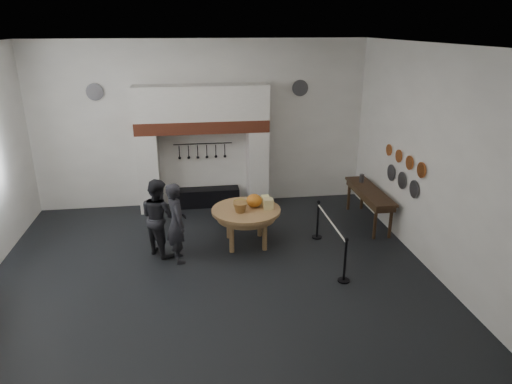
{
  "coord_description": "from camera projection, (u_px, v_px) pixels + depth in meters",
  "views": [
    {
      "loc": [
        -0.3,
        -8.36,
        4.83
      ],
      "look_at": [
        1.05,
        0.99,
        1.35
      ],
      "focal_mm": 32.0,
      "sensor_mm": 36.0,
      "label": 1
    }
  ],
  "objects": [
    {
      "name": "wall_back",
      "position": [
        202.0,
        125.0,
        12.41
      ],
      "size": [
        9.0,
        0.02,
        4.5
      ],
      "primitive_type": "cube",
      "color": "white",
      "rests_on": "floor"
    },
    {
      "name": "cheese_block_big",
      "position": [
        268.0,
        204.0,
        10.37
      ],
      "size": [
        0.22,
        0.22,
        0.24
      ],
      "primitive_type": "cube",
      "color": "#DECD85",
      "rests_on": "work_table"
    },
    {
      "name": "iron_range",
      "position": [
        205.0,
        197.0,
        12.85
      ],
      "size": [
        1.9,
        0.45,
        0.5
      ],
      "primitive_type": "cube",
      "color": "black",
      "rests_on": "floor"
    },
    {
      "name": "copper_pan_d",
      "position": [
        389.0,
        150.0,
        11.12
      ],
      "size": [
        0.03,
        0.28,
        0.28
      ],
      "primitive_type": "cylinder",
      "rotation": [
        0.0,
        1.57,
        0.0
      ],
      "color": "#C6662D",
      "rests_on": "wall_right"
    },
    {
      "name": "chimney_pier_right",
      "position": [
        257.0,
        168.0,
        12.69
      ],
      "size": [
        0.55,
        0.7,
        2.15
      ],
      "primitive_type": "cube",
      "color": "silver",
      "rests_on": "floor"
    },
    {
      "name": "hearth_brick_band",
      "position": [
        202.0,
        126.0,
        12.07
      ],
      "size": [
        3.5,
        0.72,
        0.32
      ],
      "primitive_type": "cube",
      "color": "#9E442B",
      "rests_on": "chimney_pier_left"
    },
    {
      "name": "wicker_basket",
      "position": [
        240.0,
        207.0,
        10.19
      ],
      "size": [
        0.41,
        0.41,
        0.22
      ],
      "primitive_type": "cone",
      "rotation": [
        3.14,
        0.0,
        -0.35
      ],
      "color": "olive",
      "rests_on": "work_table"
    },
    {
      "name": "barrier_rope",
      "position": [
        331.0,
        222.0,
        9.76
      ],
      "size": [
        0.04,
        2.0,
        0.04
      ],
      "primitive_type": "cylinder",
      "rotation": [
        1.57,
        0.0,
        0.0
      ],
      "color": "silver",
      "rests_on": "barrier_post_near"
    },
    {
      "name": "pewter_plate_left",
      "position": [
        414.0,
        189.0,
        9.95
      ],
      "size": [
        0.03,
        0.4,
        0.4
      ],
      "primitive_type": "cylinder",
      "rotation": [
        0.0,
        1.57,
        0.0
      ],
      "color": "#4C4C51",
      "rests_on": "wall_right"
    },
    {
      "name": "wall_right",
      "position": [
        430.0,
        159.0,
        9.3
      ],
      "size": [
        0.02,
        8.0,
        4.5
      ],
      "primitive_type": "cube",
      "color": "white",
      "rests_on": "floor"
    },
    {
      "name": "cheese_block_small",
      "position": [
        265.0,
        200.0,
        10.65
      ],
      "size": [
        0.18,
        0.18,
        0.2
      ],
      "primitive_type": "cube",
      "color": "#FBF696",
      "rests_on": "work_table"
    },
    {
      "name": "utensil_rail",
      "position": [
        203.0,
        144.0,
        12.51
      ],
      "size": [
        1.6,
        0.02,
        0.02
      ],
      "primitive_type": "cylinder",
      "rotation": [
        0.0,
        1.57,
        0.0
      ],
      "color": "black",
      "rests_on": "wall_back"
    },
    {
      "name": "bread_loaf",
      "position": [
        240.0,
        201.0,
        10.68
      ],
      "size": [
        0.31,
        0.18,
        0.13
      ],
      "primitive_type": "ellipsoid",
      "color": "olive",
      "rests_on": "work_table"
    },
    {
      "name": "pumpkin",
      "position": [
        254.0,
        201.0,
        10.46
      ],
      "size": [
        0.36,
        0.36,
        0.31
      ],
      "primitive_type": "ellipsoid",
      "color": "orange",
      "rests_on": "work_table"
    },
    {
      "name": "pewter_plate_back_right",
      "position": [
        300.0,
        88.0,
        12.41
      ],
      "size": [
        0.44,
        0.03,
        0.44
      ],
      "primitive_type": "cylinder",
      "rotation": [
        1.57,
        0.0,
        0.0
      ],
      "color": "#4C4C51",
      "rests_on": "wall_back"
    },
    {
      "name": "ceiling",
      "position": [
        204.0,
        45.0,
        7.92
      ],
      "size": [
        9.0,
        8.0,
        0.02
      ],
      "primitive_type": "cube",
      "color": "silver",
      "rests_on": "wall_back"
    },
    {
      "name": "barrier_post_far",
      "position": [
        318.0,
        221.0,
        10.83
      ],
      "size": [
        0.05,
        0.05,
        0.9
      ],
      "primitive_type": "cylinder",
      "color": "black",
      "rests_on": "floor"
    },
    {
      "name": "pewter_jug",
      "position": [
        362.0,
        178.0,
        12.03
      ],
      "size": [
        0.12,
        0.12,
        0.22
      ],
      "primitive_type": "cylinder",
      "color": "#48474C",
      "rests_on": "side_table"
    },
    {
      "name": "visitor_near",
      "position": [
        177.0,
        223.0,
        9.65
      ],
      "size": [
        0.58,
        0.74,
        1.77
      ],
      "primitive_type": "imported",
      "rotation": [
        0.0,
        0.0,
        1.85
      ],
      "color": "black",
      "rests_on": "floor"
    },
    {
      "name": "pewter_plate_right",
      "position": [
        391.0,
        173.0,
        11.06
      ],
      "size": [
        0.03,
        0.4,
        0.4
      ],
      "primitive_type": "cylinder",
      "rotation": [
        0.0,
        1.57,
        0.0
      ],
      "color": "#4C4C51",
      "rests_on": "wall_right"
    },
    {
      "name": "barrier_post_near",
      "position": [
        345.0,
        261.0,
        8.97
      ],
      "size": [
        0.05,
        0.05,
        0.9
      ],
      "primitive_type": "cylinder",
      "color": "black",
      "rests_on": "floor"
    },
    {
      "name": "copper_pan_b",
      "position": [
        410.0,
        163.0,
        10.1
      ],
      "size": [
        0.03,
        0.32,
        0.32
      ],
      "primitive_type": "cylinder",
      "rotation": [
        0.0,
        1.57,
        0.0
      ],
      "color": "#C6662D",
      "rests_on": "wall_right"
    },
    {
      "name": "copper_pan_a",
      "position": [
        421.0,
        170.0,
        9.59
      ],
      "size": [
        0.03,
        0.34,
        0.34
      ],
      "primitive_type": "cylinder",
      "rotation": [
        0.0,
        1.57,
        0.0
      ],
      "color": "#C6662D",
      "rests_on": "wall_right"
    },
    {
      "name": "pewter_plate_mid",
      "position": [
        402.0,
        180.0,
        10.5
      ],
      "size": [
        0.03,
        0.4,
        0.4
      ],
      "primitive_type": "cylinder",
      "rotation": [
        0.0,
        1.57,
        0.0
      ],
      "color": "#4C4C51",
      "rests_on": "wall_right"
    },
    {
      "name": "wall_front",
      "position": [
        226.0,
        276.0,
        4.99
      ],
      "size": [
        9.0,
        0.02,
        4.5
      ],
      "primitive_type": "cube",
      "color": "white",
      "rests_on": "floor"
    },
    {
      "name": "side_table",
      "position": [
        370.0,
        191.0,
        11.53
      ],
      "size": [
        0.55,
        2.2,
        0.06
      ],
      "primitive_type": "cube",
      "color": "#392614",
      "rests_on": "floor"
    },
    {
      "name": "visitor_far",
      "position": [
        159.0,
        217.0,
        9.97
      ],
      "size": [
        1.05,
        1.07,
        1.74
      ],
      "primitive_type": "imported",
      "rotation": [
        0.0,
        0.0,
        2.28
      ],
      "color": "black",
      "rests_on": "floor"
    },
    {
      "name": "chimney_hood",
      "position": [
        201.0,
        102.0,
        11.86
      ],
      "size": [
        3.5,
        0.7,
        0.9
      ],
      "primitive_type": "cube",
      "color": "silver",
      "rests_on": "hearth_brick_band"
    },
    {
      "name": "pewter_plate_back_left",
      "position": [
        95.0,
        92.0,
        11.68
      ],
      "size": [
        0.44,
        0.03,
        0.44
      ],
      "primitive_type": "cylinder",
      "rotation": [
        1.57,
        0.0,
        0.0
      ],
      "color": "#4C4C51",
      "rests_on": "wall_back"
    },
    {
      "name": "floor",
      "position": [
        213.0,
        272.0,
        9.48
      ],
      "size": [
        9.0,
        8.0,
        0.02
      ],
      "primitive_type": "cube",
      "color": "black",
      "rests_on": "ground"
    },
    {
      "name": "chimney_pier_left",
      "position": [
        149.0,
        172.0,
        12.3
      ],
      "size": [
        0.55,
        0.7,
        2.15
      ],
      "primitive_type": "cube",
      "color": "silver",
      "rests_on": "floor"
    },
    {
      "name": "copper_pan_c",
      "position": [
        399.0,
        156.0,
        10.61
      ],
      "size": [
        0.03,
        0.3,
        0.3
      ],
      "primitive_type": "cylinder",
      "rotation": [
        0.0,
        1.57,
        0.0
      ],
      "color": "#C6662D",
      "rests_on": "wall_right"
    },
    {
      "name": "work_table",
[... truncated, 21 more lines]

